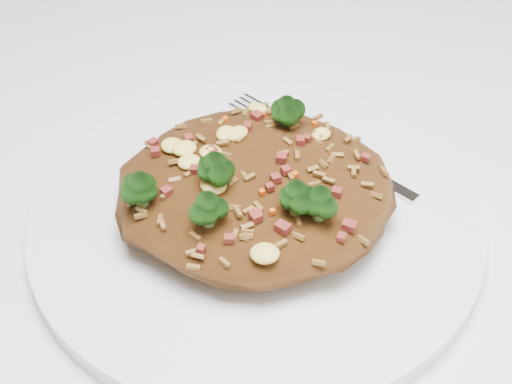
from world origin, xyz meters
TOP-DOWN VIEW (x-y plane):
  - dining_table at (0.00, 0.00)m, footprint 1.20×0.80m
  - plate at (-0.11, -0.07)m, footprint 0.29×0.29m
  - fried_rice at (-0.11, -0.07)m, footprint 0.17×0.16m
  - fork at (-0.05, -0.02)m, footprint 0.12×0.13m

SIDE VIEW (x-z plane):
  - dining_table at x=0.00m, z-range 0.28..1.03m
  - plate at x=-0.11m, z-range 0.75..0.76m
  - fork at x=-0.05m, z-range 0.76..0.77m
  - fried_rice at x=-0.11m, z-range 0.76..0.82m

